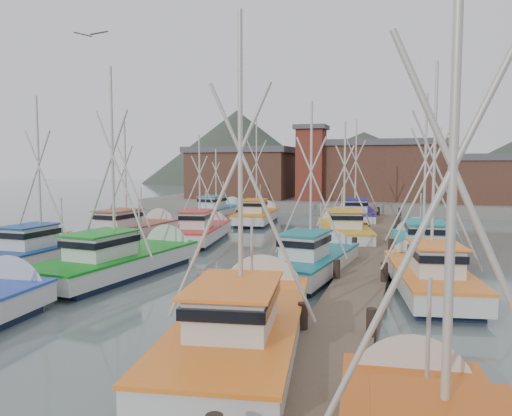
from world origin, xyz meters
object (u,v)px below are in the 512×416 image
(boat_1, at_px, (246,323))
(boat_8, at_px, (203,231))
(lookout_tower, at_px, (311,162))
(boat_12, at_px, (258,215))
(boat_4, at_px, (126,260))

(boat_1, xyz_separation_m, boat_8, (-9.28, 18.25, -0.01))
(lookout_tower, height_order, boat_12, lookout_tower)
(lookout_tower, xyz_separation_m, boat_1, (6.46, -42.77, -4.87))
(boat_12, bearing_deg, lookout_tower, 74.48)
(lookout_tower, height_order, boat_8, lookout_tower)
(boat_1, xyz_separation_m, boat_4, (-8.60, 7.36, 0.00))
(boat_1, height_order, boat_4, boat_4)
(boat_8, height_order, boat_12, boat_12)
(lookout_tower, relative_size, boat_8, 0.93)
(boat_4, bearing_deg, boat_12, 96.33)
(lookout_tower, distance_m, boat_4, 35.81)
(lookout_tower, relative_size, boat_12, 0.84)
(boat_8, bearing_deg, lookout_tower, 74.21)
(boat_1, relative_size, boat_8, 1.16)
(lookout_tower, distance_m, boat_12, 14.30)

